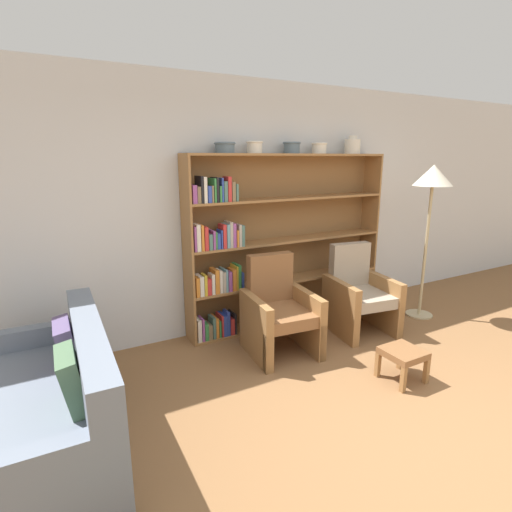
% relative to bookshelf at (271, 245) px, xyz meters
% --- Properties ---
extents(ground_plane, '(24.00, 24.00, 0.00)m').
position_rel_bookshelf_xyz_m(ground_plane, '(-0.11, -2.36, -0.96)').
color(ground_plane, brown).
extents(wall_back, '(12.00, 0.06, 2.75)m').
position_rel_bookshelf_xyz_m(wall_back, '(-0.11, 0.17, 0.42)').
color(wall_back, silver).
rests_on(wall_back, ground).
extents(bookshelf, '(2.51, 0.30, 1.97)m').
position_rel_bookshelf_xyz_m(bookshelf, '(0.00, 0.00, 0.00)').
color(bookshelf, olive).
rests_on(bookshelf, ground).
extents(bowl_copper, '(0.22, 0.22, 0.11)m').
position_rel_bookshelf_xyz_m(bowl_copper, '(-0.56, -0.02, 1.07)').
color(bowl_copper, slate).
rests_on(bowl_copper, bookshelf).
extents(bowl_slate, '(0.18, 0.18, 0.12)m').
position_rel_bookshelf_xyz_m(bowl_slate, '(-0.22, -0.02, 1.08)').
color(bowl_slate, silver).
rests_on(bowl_slate, bookshelf).
extents(bowl_sage, '(0.20, 0.20, 0.12)m').
position_rel_bookshelf_xyz_m(bowl_sage, '(0.25, -0.02, 1.08)').
color(bowl_sage, slate).
rests_on(bowl_sage, bookshelf).
extents(bowl_olive, '(0.19, 0.19, 0.12)m').
position_rel_bookshelf_xyz_m(bowl_olive, '(0.63, -0.02, 1.08)').
color(bowl_olive, silver).
rests_on(bowl_olive, bookshelf).
extents(vase_tall, '(0.19, 0.19, 0.21)m').
position_rel_bookshelf_xyz_m(vase_tall, '(1.13, -0.02, 1.11)').
color(vase_tall, silver).
rests_on(vase_tall, bookshelf).
extents(couch, '(0.85, 1.72, 0.85)m').
position_rel_bookshelf_xyz_m(couch, '(-2.36, -1.13, -0.65)').
color(couch, slate).
rests_on(couch, ground).
extents(armchair_leather, '(0.71, 0.74, 0.97)m').
position_rel_bookshelf_xyz_m(armchair_leather, '(-0.28, -0.64, -0.54)').
color(armchair_leather, olive).
rests_on(armchair_leather, ground).
extents(armchair_cushioned, '(0.73, 0.77, 0.97)m').
position_rel_bookshelf_xyz_m(armchair_cushioned, '(0.79, -0.64, -0.54)').
color(armchair_cushioned, olive).
rests_on(armchair_cushioned, ground).
extents(floor_lamp, '(0.44, 0.44, 1.85)m').
position_rel_bookshelf_xyz_m(floor_lamp, '(1.76, -0.71, 0.67)').
color(floor_lamp, tan).
rests_on(floor_lamp, ground).
extents(footstool, '(0.33, 0.33, 0.29)m').
position_rel_bookshelf_xyz_m(footstool, '(0.38, -1.65, -0.72)').
color(footstool, olive).
rests_on(footstool, ground).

